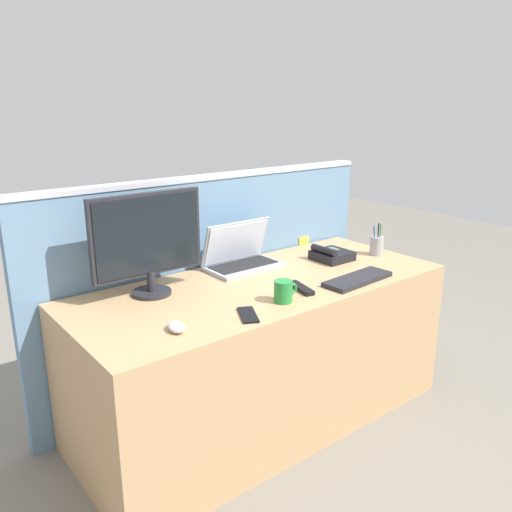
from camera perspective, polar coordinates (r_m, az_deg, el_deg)
The scene contains 12 objects.
ground_plane at distance 2.77m, azimuth 0.67°, elevation -16.95°, with size 10.00×10.00×0.00m, color slate.
desk at distance 2.59m, azimuth 0.70°, elevation -10.39°, with size 1.81×0.75×0.71m, color tan.
cubicle_divider at distance 2.81m, azimuth -4.64°, elevation -3.06°, with size 2.00×0.07×1.17m.
desktop_monitor at distance 2.29m, azimuth -11.67°, elevation 1.81°, with size 0.51×0.17×0.45m.
laptop at distance 2.66m, azimuth -1.67°, elevation 0.03°, with size 0.38×0.23×0.24m.
desk_phone at distance 2.82m, azimuth 8.16°, elevation 0.13°, with size 0.18×0.18×0.08m.
keyboard_main at distance 2.52m, azimuth 10.98°, elevation -2.48°, with size 0.38×0.13×0.02m, color #232328.
computer_mouse_right_hand at distance 1.98m, azimuth -8.64°, elevation -7.60°, with size 0.06×0.10×0.03m, color silver.
pen_cup at distance 2.95m, azimuth 12.96°, elevation 1.12°, with size 0.07×0.07×0.18m.
cell_phone_black_slab at distance 2.09m, azimuth -0.88°, elevation -6.40°, with size 0.06×0.16×0.01m, color black.
tv_remote at distance 2.37m, azimuth 4.90°, elevation -3.47°, with size 0.04×0.17×0.02m, color black.
coffee_mug at distance 2.22m, azimuth 3.02°, elevation -3.84°, with size 0.12×0.08×0.09m.
Camera 1 is at (-1.45, -1.79, 1.54)m, focal length 36.87 mm.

